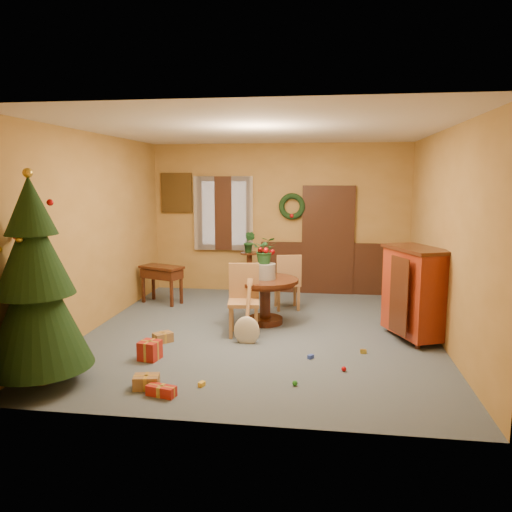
% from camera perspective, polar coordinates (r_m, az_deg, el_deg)
% --- Properties ---
extents(room_envelope, '(5.50, 5.50, 5.50)m').
position_cam_1_polar(room_envelope, '(9.76, 3.85, 2.27)').
color(room_envelope, '#3B4656').
rests_on(room_envelope, ground).
extents(dining_table, '(1.03, 1.03, 0.71)m').
position_cam_1_polar(dining_table, '(7.73, 1.05, -4.15)').
color(dining_table, black).
rests_on(dining_table, floor).
extents(urn, '(0.32, 0.32, 0.24)m').
position_cam_1_polar(urn, '(7.66, 1.06, -1.75)').
color(urn, slate).
rests_on(urn, dining_table).
extents(centerpiece_plant, '(0.38, 0.33, 0.42)m').
position_cam_1_polar(centerpiece_plant, '(7.61, 1.06, 0.67)').
color(centerpiece_plant, '#1E4C23').
rests_on(centerpiece_plant, urn).
extents(chair_near, '(0.50, 0.50, 1.02)m').
position_cam_1_polar(chair_near, '(7.22, -1.40, -4.67)').
color(chair_near, olive).
rests_on(chair_near, floor).
extents(chair_far, '(0.51, 0.51, 0.97)m').
position_cam_1_polar(chair_far, '(8.52, 3.66, -2.77)').
color(chair_far, olive).
rests_on(chair_far, floor).
extents(guitar, '(0.38, 0.56, 0.83)m').
position_cam_1_polar(guitar, '(6.83, -1.07, -6.53)').
color(guitar, beige).
rests_on(guitar, floor).
extents(plant_stand, '(0.33, 0.33, 0.86)m').
position_cam_1_polar(plant_stand, '(9.43, -0.76, -1.53)').
color(plant_stand, black).
rests_on(plant_stand, floor).
extents(stand_plant, '(0.27, 0.25, 0.40)m').
position_cam_1_polar(stand_plant, '(9.35, -0.77, 1.63)').
color(stand_plant, '#19471E').
rests_on(stand_plant, plant_stand).
extents(christmas_tree, '(1.14, 1.14, 2.34)m').
position_cam_1_polar(christmas_tree, '(5.82, -23.90, -3.04)').
color(christmas_tree, '#382111').
rests_on(christmas_tree, floor).
extents(writing_desk, '(0.85, 0.63, 0.68)m').
position_cam_1_polar(writing_desk, '(9.12, -10.72, -2.16)').
color(writing_desk, black).
rests_on(writing_desk, floor).
extents(sideboard, '(0.89, 1.14, 1.30)m').
position_cam_1_polar(sideboard, '(7.27, 17.71, -3.78)').
color(sideboard, '#541809').
rests_on(sideboard, floor).
extents(gift_a, '(0.30, 0.24, 0.14)m').
position_cam_1_polar(gift_a, '(5.65, -12.42, -13.87)').
color(gift_a, brown).
rests_on(gift_a, floor).
extents(gift_b, '(0.28, 0.28, 0.24)m').
position_cam_1_polar(gift_b, '(6.45, -12.04, -10.50)').
color(gift_b, '#A62116').
rests_on(gift_b, floor).
extents(gift_c, '(0.30, 0.30, 0.14)m').
position_cam_1_polar(gift_c, '(7.08, -10.59, -9.13)').
color(gift_c, brown).
rests_on(gift_c, floor).
extents(gift_d, '(0.33, 0.20, 0.11)m').
position_cam_1_polar(gift_d, '(5.45, -10.77, -14.89)').
color(gift_d, '#A62116').
rests_on(gift_d, floor).
extents(toy_a, '(0.09, 0.09, 0.05)m').
position_cam_1_polar(toy_a, '(6.41, 6.27, -11.37)').
color(toy_a, '#2A44B6').
rests_on(toy_a, floor).
extents(toy_b, '(0.06, 0.06, 0.06)m').
position_cam_1_polar(toy_b, '(5.62, 4.47, -14.28)').
color(toy_b, '#248624').
rests_on(toy_b, floor).
extents(toy_c, '(0.07, 0.09, 0.05)m').
position_cam_1_polar(toy_c, '(5.62, -6.23, -14.35)').
color(toy_c, gold).
rests_on(toy_c, floor).
extents(toy_d, '(0.06, 0.06, 0.06)m').
position_cam_1_polar(toy_d, '(6.07, 10.01, -12.60)').
color(toy_d, '#B30B0F').
rests_on(toy_d, floor).
extents(toy_e, '(0.08, 0.06, 0.05)m').
position_cam_1_polar(toy_e, '(6.70, 12.16, -10.61)').
color(toy_e, gold).
rests_on(toy_e, floor).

